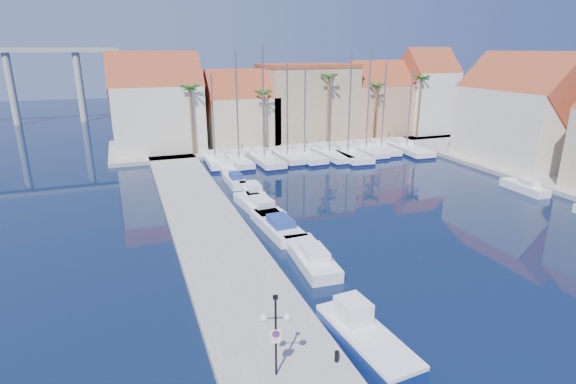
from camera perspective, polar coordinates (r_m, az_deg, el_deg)
name	(u,v)px	position (r m, az deg, el deg)	size (l,w,h in m)	color
ground	(415,308)	(27.70, 15.85, -13.99)	(260.00, 260.00, 0.00)	black
quay_west	(214,238)	(35.53, -9.40, -5.73)	(6.00, 77.00, 0.50)	gray
shore_north	(289,140)	(72.44, 0.09, 6.61)	(54.00, 16.00, 0.50)	gray
lamp_post	(276,324)	(19.89, -1.57, -16.36)	(1.31, 0.64, 3.98)	black
bollard	(337,356)	(22.09, 6.21, -20.05)	(0.21, 0.21, 0.53)	black
fishing_boat	(364,338)	(23.43, 9.68, -17.80)	(2.66, 6.54, 2.23)	navy
motorboat_west_0	(312,257)	(31.45, 3.01, -8.20)	(2.56, 6.79, 1.40)	white
motorboat_west_1	(278,225)	(36.73, -1.31, -4.24)	(2.67, 7.21, 1.40)	white
motorboat_west_2	(259,206)	(41.30, -3.72, -1.73)	(3.05, 7.49, 1.40)	white
motorboat_west_3	(253,191)	(45.53, -4.48, 0.12)	(2.30, 5.94, 1.40)	white
motorboat_west_4	(235,180)	(49.68, -6.76, 1.56)	(1.71, 5.27, 1.40)	white
motorboat_west_5	(227,167)	(55.31, -7.73, 3.20)	(2.36, 5.91, 1.40)	white
motorboat_west_6	(218,161)	(58.54, -8.93, 3.96)	(2.61, 6.83, 1.40)	white
motorboat_east_1	(525,187)	(52.93, 27.88, 0.59)	(1.86, 5.31, 1.40)	white
sailboat_0	(215,160)	(58.32, -9.29, 3.98)	(2.59, 8.38, 11.33)	white
sailboat_1	(238,160)	(58.18, -6.37, 4.11)	(2.30, 8.40, 13.93)	white
sailboat_2	(263,158)	(59.07, -3.21, 4.36)	(3.04, 10.67, 14.70)	white
sailboat_3	(286,156)	(60.01, -0.28, 4.62)	(2.43, 8.42, 12.47)	white
sailboat_4	(302,154)	(61.05, 1.85, 4.79)	(3.28, 10.41, 11.72)	white
sailboat_5	(327,153)	(61.96, 5.00, 4.92)	(3.26, 10.61, 11.08)	white
sailboat_6	(346,153)	(62.58, 7.35, 4.98)	(4.16, 12.16, 13.89)	white
sailboat_7	(364,149)	(65.06, 9.61, 5.40)	(2.84, 9.97, 14.32)	white
sailboat_8	(379,148)	(66.47, 11.53, 5.54)	(3.17, 9.26, 12.51)	white
sailboat_9	(404,148)	(67.52, 14.52, 5.48)	(3.93, 11.80, 11.62)	white
building_0	(157,107)	(66.26, -16.31, 10.36)	(12.30, 9.00, 13.50)	beige
building_1	(241,112)	(68.32, -6.02, 10.13)	(10.30, 8.00, 11.00)	#C5B68B
building_2	(306,101)	(72.61, 2.35, 11.42)	(14.20, 10.20, 11.50)	#9F8861
building_3	(376,102)	(77.17, 11.06, 11.19)	(10.30, 8.00, 12.00)	tan
building_4	(425,94)	(81.26, 17.05, 11.86)	(8.30, 8.00, 14.00)	white
building_6	(521,114)	(63.72, 27.48, 8.81)	(9.00, 14.30, 13.50)	beige
palm_0	(190,90)	(61.48, -12.34, 12.53)	(2.60, 2.60, 10.15)	brown
palm_1	(263,95)	(63.76, -3.17, 12.22)	(2.60, 2.60, 9.15)	brown
palm_2	(329,79)	(67.23, 5.23, 14.07)	(2.60, 2.60, 11.15)	brown
palm_3	(377,88)	(71.11, 11.18, 12.88)	(2.60, 2.60, 9.65)	brown
palm_4	(421,80)	(75.49, 16.58, 13.48)	(2.60, 2.60, 10.65)	brown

